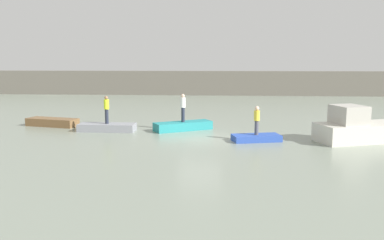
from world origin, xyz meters
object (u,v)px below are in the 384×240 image
at_px(person_hiviz_shirt, 107,108).
at_px(person_yellow_shirt, 257,119).
at_px(motorboat, 359,129).
at_px(rowboat_grey, 107,127).
at_px(person_white_shirt, 183,106).
at_px(rowboat_blue, 256,138).
at_px(rowboat_teal, 183,126).
at_px(rowboat_brown, 52,122).

xyz_separation_m(person_hiviz_shirt, person_yellow_shirt, (9.21, -2.51, -0.21)).
height_order(motorboat, person_yellow_shirt, motorboat).
relative_size(rowboat_grey, person_white_shirt, 1.99).
bearing_deg(rowboat_blue, motorboat, -11.12).
bearing_deg(rowboat_grey, rowboat_blue, -14.38).
distance_m(rowboat_blue, person_yellow_shirt, 1.08).
xyz_separation_m(rowboat_teal, rowboat_blue, (4.42, -3.23, -0.09)).
xyz_separation_m(motorboat, person_white_shirt, (-10.10, 2.97, 0.83)).
height_order(motorboat, rowboat_blue, motorboat).
bearing_deg(person_yellow_shirt, rowboat_grey, 164.75).
distance_m(rowboat_grey, person_hiviz_shirt, 1.22).
xyz_separation_m(rowboat_grey, rowboat_blue, (9.21, -2.51, -0.07)).
bearing_deg(rowboat_blue, rowboat_grey, 151.01).
relative_size(rowboat_grey, rowboat_blue, 1.35).
distance_m(rowboat_grey, person_white_shirt, 5.01).
bearing_deg(rowboat_teal, motorboat, -46.03).
height_order(motorboat, rowboat_grey, motorboat).
height_order(rowboat_teal, person_yellow_shirt, person_yellow_shirt).
height_order(rowboat_blue, person_hiviz_shirt, person_hiviz_shirt).
xyz_separation_m(rowboat_blue, person_hiviz_shirt, (-9.21, 2.51, 1.29)).
bearing_deg(motorboat, person_hiviz_shirt, 171.40).
height_order(rowboat_brown, person_white_shirt, person_white_shirt).
bearing_deg(rowboat_blue, rowboat_brown, 148.96).
relative_size(rowboat_brown, rowboat_blue, 1.34).
xyz_separation_m(motorboat, person_yellow_shirt, (-5.68, -0.26, 0.54)).
bearing_deg(rowboat_brown, person_white_shirt, 7.40).
height_order(rowboat_teal, person_hiviz_shirt, person_hiviz_shirt).
bearing_deg(person_white_shirt, rowboat_brown, 173.85).
bearing_deg(motorboat, rowboat_brown, 168.37).
bearing_deg(person_hiviz_shirt, person_yellow_shirt, -15.25).
xyz_separation_m(rowboat_grey, person_yellow_shirt, (9.21, -2.51, 1.01)).
xyz_separation_m(motorboat, rowboat_grey, (-14.89, 2.25, -0.47)).
relative_size(motorboat, rowboat_teal, 1.45).
bearing_deg(rowboat_brown, person_yellow_shirt, -3.76).
height_order(rowboat_grey, person_hiviz_shirt, person_hiviz_shirt).
xyz_separation_m(motorboat, rowboat_brown, (-19.18, 3.95, -0.45)).
bearing_deg(rowboat_teal, person_white_shirt, -119.65).
height_order(motorboat, rowboat_teal, motorboat).
bearing_deg(person_yellow_shirt, rowboat_brown, 162.69).
height_order(person_white_shirt, person_yellow_shirt, person_white_shirt).
distance_m(motorboat, rowboat_grey, 15.07).
distance_m(rowboat_blue, person_white_shirt, 5.64).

